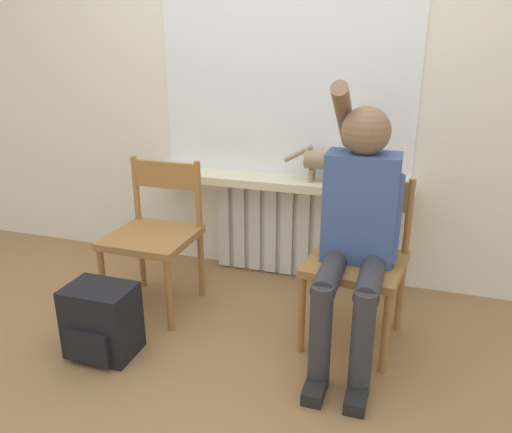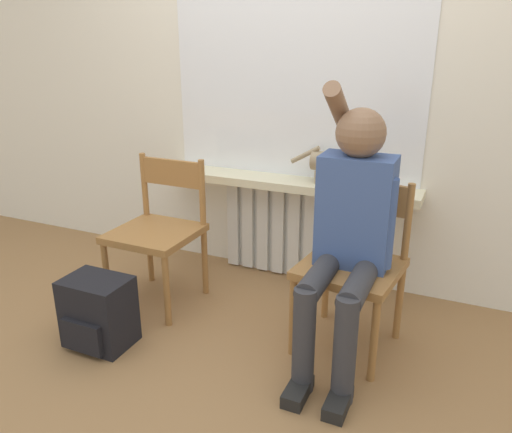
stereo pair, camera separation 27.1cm
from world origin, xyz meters
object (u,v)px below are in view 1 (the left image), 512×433
at_px(person, 357,222).
at_px(backpack, 101,321).
at_px(chair_right, 358,258).
at_px(cat, 331,161).
at_px(chair_left, 155,232).

height_order(person, backpack, person).
bearing_deg(chair_right, person, -85.65).
xyz_separation_m(person, backpack, (-1.15, -0.42, -0.50)).
relative_size(cat, backpack, 1.33).
height_order(chair_left, person, person).
bearing_deg(cat, chair_left, -148.07).
xyz_separation_m(chair_left, backpack, (-0.02, -0.53, -0.27)).
relative_size(chair_right, backpack, 2.33).
height_order(chair_left, backpack, chair_left).
xyz_separation_m(chair_right, person, (-0.00, -0.11, 0.23)).
bearing_deg(backpack, chair_left, 87.66).
bearing_deg(chair_left, chair_right, 0.61).
bearing_deg(chair_left, person, -5.01).
height_order(chair_right, person, person).
relative_size(person, cat, 2.74).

